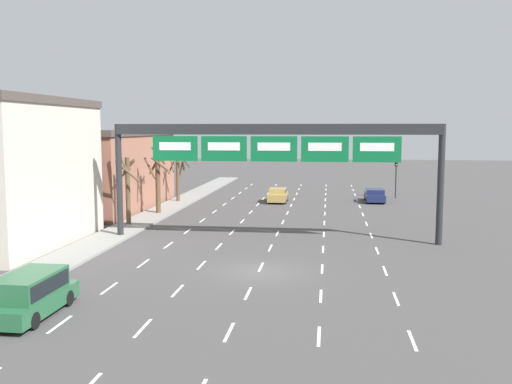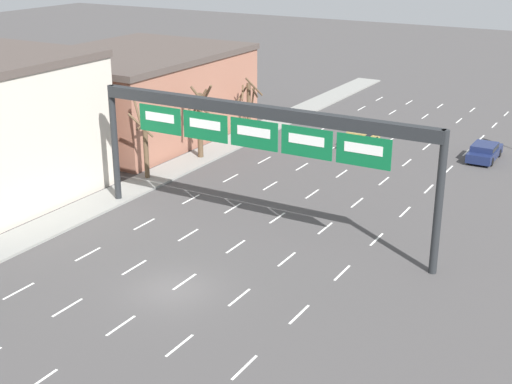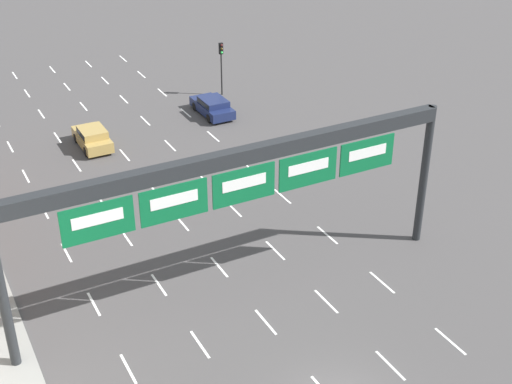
% 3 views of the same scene
% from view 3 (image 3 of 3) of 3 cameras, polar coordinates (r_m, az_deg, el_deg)
% --- Properties ---
extents(lane_dashes, '(13.32, 67.00, 0.01)m').
position_cam_3_polar(lane_dashes, '(38.76, -4.54, -4.14)').
color(lane_dashes, white).
rests_on(lane_dashes, ground_plane).
extents(sign_gantry, '(21.83, 0.70, 7.77)m').
position_cam_3_polar(sign_gantry, '(31.45, -1.21, 1.34)').
color(sign_gantry, '#232628').
rests_on(sign_gantry, ground_plane).
extents(car_gold, '(1.85, 4.15, 1.44)m').
position_cam_3_polar(car_gold, '(50.42, -12.96, 4.31)').
color(car_gold, '#A88947').
rests_on(car_gold, ground_plane).
extents(car_navy, '(1.92, 4.44, 1.35)m').
position_cam_3_polar(car_navy, '(54.66, -3.50, 6.90)').
color(car_navy, '#19234C').
rests_on(car_navy, ground_plane).
extents(traffic_light_near_gantry, '(0.30, 0.35, 4.33)m').
position_cam_3_polar(traffic_light_near_gantry, '(57.84, -2.80, 10.66)').
color(traffic_light_near_gantry, black).
rests_on(traffic_light_near_gantry, ground_plane).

